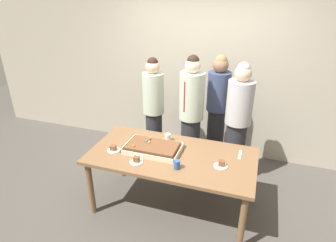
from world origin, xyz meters
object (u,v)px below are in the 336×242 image
(party_table, at_px, (172,160))
(person_striped_tie_right, at_px, (237,124))
(plated_slice_far_left, at_px, (137,161))
(person_far_right_suit, at_px, (191,116))
(sheet_cake, at_px, (153,148))
(drink_cup_nearest, at_px, (177,165))
(drink_cup_middle, at_px, (168,138))
(plated_slice_near_left, at_px, (221,165))
(person_serving_front, at_px, (154,112))
(person_green_shirt_behind, at_px, (217,110))
(plated_slice_near_right, at_px, (113,149))
(cake_server_utensil, at_px, (240,155))

(party_table, relative_size, person_striped_tie_right, 1.12)
(plated_slice_far_left, distance_m, person_far_right_suit, 1.15)
(sheet_cake, relative_size, drink_cup_nearest, 6.60)
(sheet_cake, bearing_deg, drink_cup_middle, 71.24)
(plated_slice_near_left, relative_size, person_serving_front, 0.09)
(drink_cup_middle, distance_m, person_serving_front, 0.69)
(person_green_shirt_behind, bearing_deg, plated_slice_near_right, -11.69)
(person_serving_front, bearing_deg, person_striped_tie_right, 67.43)
(cake_server_utensil, xyz_separation_m, person_serving_front, (-1.30, 0.60, 0.11))
(plated_slice_far_left, xyz_separation_m, drink_cup_nearest, (0.46, 0.03, 0.03))
(plated_slice_far_left, height_order, cake_server_utensil, plated_slice_far_left)
(person_serving_front, distance_m, person_striped_tie_right, 1.20)
(drink_cup_middle, bearing_deg, drink_cup_nearest, -61.97)
(party_table, height_order, drink_cup_nearest, drink_cup_nearest)
(drink_cup_nearest, xyz_separation_m, person_green_shirt_behind, (0.18, 1.40, 0.09))
(drink_cup_middle, height_order, person_green_shirt_behind, person_green_shirt_behind)
(drink_cup_nearest, bearing_deg, person_green_shirt_behind, 82.57)
(sheet_cake, bearing_deg, person_serving_front, 110.35)
(person_striped_tie_right, bearing_deg, plated_slice_near_left, 44.06)
(plated_slice_near_right, xyz_separation_m, person_striped_tie_right, (1.34, 0.93, 0.11))
(person_green_shirt_behind, bearing_deg, drink_cup_nearest, 18.80)
(drink_cup_nearest, bearing_deg, sheet_cake, 145.18)
(plated_slice_near_right, bearing_deg, drink_cup_nearest, -7.80)
(party_table, bearing_deg, drink_cup_middle, 117.10)
(party_table, relative_size, person_green_shirt_behind, 1.12)
(party_table, relative_size, cake_server_utensil, 9.63)
(person_far_right_suit, bearing_deg, person_striped_tie_right, 106.84)
(party_table, distance_m, person_serving_front, 1.03)
(party_table, distance_m, plated_slice_near_left, 0.59)
(drink_cup_middle, xyz_separation_m, person_far_right_suit, (0.17, 0.52, 0.10))
(party_table, bearing_deg, plated_slice_near_left, -5.71)
(party_table, distance_m, plated_slice_far_left, 0.44)
(drink_cup_middle, bearing_deg, sheet_cake, -108.76)
(person_green_shirt_behind, bearing_deg, person_serving_front, -44.10)
(drink_cup_middle, xyz_separation_m, cake_server_utensil, (0.90, -0.04, -0.05))
(cake_server_utensil, bearing_deg, person_striped_tie_right, 100.69)
(cake_server_utensil, xyz_separation_m, person_striped_tie_right, (-0.10, 0.55, 0.13))
(person_green_shirt_behind, height_order, person_far_right_suit, person_far_right_suit)
(plated_slice_near_right, relative_size, person_striped_tie_right, 0.09)
(person_striped_tie_right, bearing_deg, plated_slice_near_right, -6.34)
(drink_cup_middle, bearing_deg, person_serving_front, 125.82)
(drink_cup_nearest, relative_size, person_far_right_suit, 0.06)
(plated_slice_near_left, distance_m, plated_slice_far_left, 0.93)
(drink_cup_nearest, bearing_deg, party_table, 119.08)
(plated_slice_near_right, height_order, person_green_shirt_behind, person_green_shirt_behind)
(party_table, height_order, person_far_right_suit, person_far_right_suit)
(party_table, height_order, plated_slice_far_left, plated_slice_far_left)
(sheet_cake, relative_size, person_serving_front, 0.39)
(plated_slice_far_left, relative_size, person_serving_front, 0.09)
(drink_cup_middle, distance_m, person_green_shirt_behind, 0.99)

